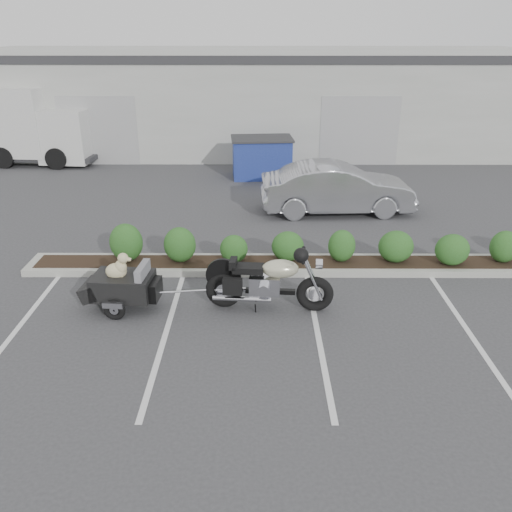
{
  "coord_description": "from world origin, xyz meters",
  "views": [
    {
      "loc": [
        0.14,
        -8.89,
        5.05
      ],
      "look_at": [
        0.1,
        1.14,
        0.75
      ],
      "focal_mm": 38.0,
      "sensor_mm": 36.0,
      "label": 1
    }
  ],
  "objects_px": {
    "motorcycle": "(269,282)",
    "delivery_truck": "(16,127)",
    "sedan": "(337,188)",
    "pet_trailer": "(122,285)",
    "dumpster": "(262,157)"
  },
  "relations": [
    {
      "from": "motorcycle",
      "to": "dumpster",
      "type": "xyz_separation_m",
      "value": [
        -0.08,
        9.85,
        0.15
      ]
    },
    {
      "from": "motorcycle",
      "to": "delivery_truck",
      "type": "distance_m",
      "value": 15.45
    },
    {
      "from": "dumpster",
      "to": "motorcycle",
      "type": "bearing_deg",
      "value": -94.0
    },
    {
      "from": "motorcycle",
      "to": "sedan",
      "type": "xyz_separation_m",
      "value": [
        2.07,
        5.85,
        0.15
      ]
    },
    {
      "from": "motorcycle",
      "to": "pet_trailer",
      "type": "bearing_deg",
      "value": -175.5
    },
    {
      "from": "sedan",
      "to": "dumpster",
      "type": "xyz_separation_m",
      "value": [
        -2.15,
        3.99,
        -0.0
      ]
    },
    {
      "from": "sedan",
      "to": "delivery_truck",
      "type": "xyz_separation_m",
      "value": [
        -11.7,
        6.2,
        0.67
      ]
    },
    {
      "from": "sedan",
      "to": "pet_trailer",
      "type": "bearing_deg",
      "value": 137.17
    },
    {
      "from": "pet_trailer",
      "to": "sedan",
      "type": "height_order",
      "value": "sedan"
    },
    {
      "from": "sedan",
      "to": "dumpster",
      "type": "bearing_deg",
      "value": 25.25
    },
    {
      "from": "pet_trailer",
      "to": "dumpster",
      "type": "xyz_separation_m",
      "value": [
        2.7,
        9.82,
        0.22
      ]
    },
    {
      "from": "dumpster",
      "to": "delivery_truck",
      "type": "relative_size",
      "value": 0.35
    },
    {
      "from": "pet_trailer",
      "to": "dumpster",
      "type": "relative_size",
      "value": 0.88
    },
    {
      "from": "motorcycle",
      "to": "delivery_truck",
      "type": "xyz_separation_m",
      "value": [
        -9.63,
        12.05,
        0.83
      ]
    },
    {
      "from": "motorcycle",
      "to": "sedan",
      "type": "bearing_deg",
      "value": 75.59
    }
  ]
}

